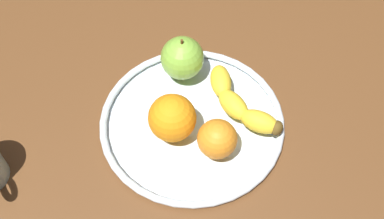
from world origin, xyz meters
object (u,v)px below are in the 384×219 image
object	(u,v)px
fruit_bowl	(192,122)
orange_back_right	(216,139)
orange_front_right	(172,118)
banana	(239,103)
apple	(182,58)

from	to	relation	value
fruit_bowl	orange_back_right	xyz separation A→B (cm)	(6.84, -0.16, 4.06)
orange_front_right	fruit_bowl	bearing A→B (deg)	89.83
banana	orange_front_right	distance (cm)	11.96
banana	orange_back_right	world-z (taller)	orange_back_right
banana	orange_back_right	bearing A→B (deg)	-63.86
apple	fruit_bowl	bearing A→B (deg)	-25.47
fruit_bowl	orange_back_right	distance (cm)	7.95
apple	orange_back_right	distance (cm)	16.77
fruit_bowl	apple	xyz separation A→B (cm)	(-9.28, 4.42, 4.67)
apple	orange_back_right	xyz separation A→B (cm)	(16.12, -4.58, -0.61)
apple	orange_front_right	bearing A→B (deg)	-41.62
banana	orange_back_right	xyz separation A→B (cm)	(4.03, -7.78, 1.39)
orange_front_right	orange_back_right	distance (cm)	7.79
fruit_bowl	banana	bearing A→B (deg)	69.80
banana	orange_back_right	size ratio (longest dim) A/B	2.82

